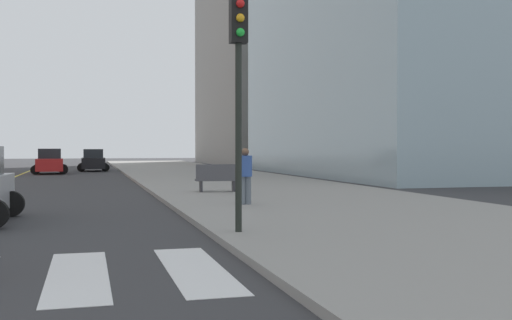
{
  "coord_description": "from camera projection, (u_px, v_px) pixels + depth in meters",
  "views": [
    {
      "loc": [
        4.65,
        -5.75,
        1.94
      ],
      "look_at": [
        13.22,
        25.6,
        1.29
      ],
      "focal_mm": 43.39,
      "sensor_mm": 36.0,
      "label": 1
    }
  ],
  "objects": [
    {
      "name": "traffic_light_near_corner",
      "position": [
        239.0,
        67.0,
        13.09
      ],
      "size": [
        0.36,
        0.41,
        5.01
      ],
      "rotation": [
        0.0,
        0.0,
        3.14
      ],
      "color": "black",
      "rests_on": "sidewalk_kerb_east"
    },
    {
      "name": "car_red_fourth",
      "position": [
        50.0,
        162.0,
        46.0
      ],
      "size": [
        2.71,
        4.25,
        1.87
      ],
      "rotation": [
        0.0,
        0.0,
        3.18
      ],
      "color": "red",
      "rests_on": "ground"
    },
    {
      "name": "sidewalk_kerb_east",
      "position": [
        267.0,
        191.0,
        26.86
      ],
      "size": [
        10.0,
        120.0,
        0.15
      ],
      "primitive_type": "cube",
      "color": "gray",
      "rests_on": "ground"
    },
    {
      "name": "park_bench",
      "position": [
        218.0,
        178.0,
        25.13
      ],
      "size": [
        1.84,
        0.7,
        1.12
      ],
      "rotation": [
        0.0,
        0.0,
        1.49
      ],
      "color": "#47474C",
      "rests_on": "sidewalk_kerb_east"
    },
    {
      "name": "lane_divider_paint",
      "position": [
        18.0,
        176.0,
        42.93
      ],
      "size": [
        0.16,
        80.0,
        0.01
      ],
      "primitive_type": "cube",
      "color": "yellow",
      "rests_on": "ground"
    },
    {
      "name": "pedestrian_waiting_east",
      "position": [
        245.0,
        173.0,
        19.53
      ],
      "size": [
        0.44,
        0.44,
        1.78
      ],
      "rotation": [
        0.0,
        0.0,
        0.03
      ],
      "color": "slate",
      "rests_on": "sidewalk_kerb_east"
    },
    {
      "name": "parking_garage_concrete",
      "position": [
        286.0,
        47.0,
        74.3
      ],
      "size": [
        18.0,
        24.0,
        28.16
      ],
      "primitive_type": "cube",
      "color": "gray",
      "rests_on": "ground"
    },
    {
      "name": "car_black_third",
      "position": [
        93.0,
        161.0,
        51.16
      ],
      "size": [
        2.55,
        4.09,
        1.82
      ],
      "rotation": [
        0.0,
        0.0,
        3.14
      ],
      "color": "black",
      "rests_on": "ground"
    }
  ]
}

